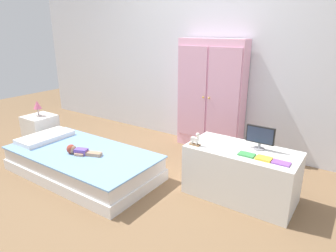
% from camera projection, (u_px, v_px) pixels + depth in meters
% --- Properties ---
extents(ground_plane, '(10.00, 10.00, 0.02)m').
position_uv_depth(ground_plane, '(131.00, 189.00, 2.95)').
color(ground_plane, brown).
extents(back_wall, '(6.40, 0.05, 2.70)m').
position_uv_depth(back_wall, '(209.00, 43.00, 3.76)').
color(back_wall, silver).
rests_on(back_wall, ground_plane).
extents(bed, '(1.68, 0.86, 0.27)m').
position_uv_depth(bed, '(83.00, 163.00, 3.20)').
color(bed, white).
rests_on(bed, ground_plane).
extents(pillow, '(0.32, 0.61, 0.05)m').
position_uv_depth(pillow, '(45.00, 137.00, 3.49)').
color(pillow, white).
rests_on(pillow, bed).
extents(doll, '(0.38, 0.20, 0.10)m').
position_uv_depth(doll, '(77.00, 150.00, 3.08)').
color(doll, '#6B4CB2').
rests_on(doll, bed).
extents(nightstand, '(0.36, 0.36, 0.42)m').
position_uv_depth(nightstand, '(41.00, 131.00, 3.97)').
color(nightstand, silver).
rests_on(nightstand, ground_plane).
extents(table_lamp, '(0.10, 0.10, 0.20)m').
position_uv_depth(table_lamp, '(37.00, 106.00, 3.86)').
color(table_lamp, '#B7B2AD').
rests_on(table_lamp, nightstand).
extents(wardrobe, '(0.87, 0.26, 1.41)m').
position_uv_depth(wardrobe, '(211.00, 96.00, 3.76)').
color(wardrobe, '#EFADCC').
rests_on(wardrobe, ground_plane).
extents(tv_stand, '(0.99, 0.49, 0.49)m').
position_uv_depth(tv_stand, '(241.00, 173.00, 2.74)').
color(tv_stand, silver).
rests_on(tv_stand, ground_plane).
extents(tv_monitor, '(0.25, 0.10, 0.22)m').
position_uv_depth(tv_monitor, '(260.00, 136.00, 2.62)').
color(tv_monitor, '#99999E').
rests_on(tv_monitor, tv_stand).
extents(rocking_horse_toy, '(0.11, 0.04, 0.13)m').
position_uv_depth(rocking_horse_toy, '(196.00, 139.00, 2.73)').
color(rocking_horse_toy, '#8E6642').
rests_on(rocking_horse_toy, tv_stand).
extents(book_green, '(0.14, 0.09, 0.01)m').
position_uv_depth(book_green, '(247.00, 155.00, 2.53)').
color(book_green, '#429E51').
rests_on(book_green, tv_stand).
extents(book_yellow, '(0.13, 0.10, 0.02)m').
position_uv_depth(book_yellow, '(264.00, 159.00, 2.45)').
color(book_yellow, gold).
rests_on(book_yellow, tv_stand).
extents(book_purple, '(0.14, 0.09, 0.01)m').
position_uv_depth(book_purple, '(281.00, 163.00, 2.38)').
color(book_purple, '#8E51B2').
rests_on(book_purple, tv_stand).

